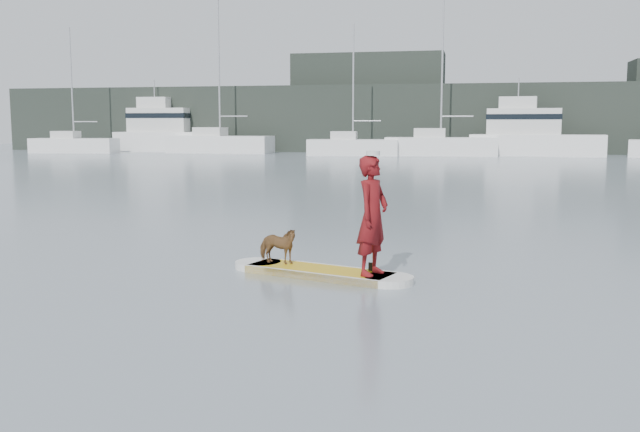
% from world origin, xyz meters
% --- Properties ---
extents(ground, '(140.00, 140.00, 0.00)m').
position_xyz_m(ground, '(0.00, 0.00, 0.00)').
color(ground, slate).
rests_on(ground, ground).
extents(paddleboard, '(3.18, 1.56, 0.12)m').
position_xyz_m(paddleboard, '(-2.63, -1.54, 0.06)').
color(paddleboard, gold).
rests_on(paddleboard, ground).
extents(paddler, '(0.66, 0.80, 1.90)m').
position_xyz_m(paddler, '(-1.72, -1.83, 1.07)').
color(paddler, maroon).
rests_on(paddler, paddleboard).
extents(white_cap, '(0.22, 0.22, 0.07)m').
position_xyz_m(white_cap, '(-1.72, -1.83, 2.05)').
color(white_cap, silver).
rests_on(white_cap, paddler).
extents(dog, '(0.79, 0.46, 0.63)m').
position_xyz_m(dog, '(-3.43, -1.28, 0.43)').
color(dog, '#55391D').
rests_on(dog, paddleboard).
extents(paddle, '(0.12, 0.29, 2.00)m').
position_xyz_m(paddle, '(-1.77, -1.56, 0.80)').
color(paddle, black).
rests_on(paddle, ground).
extents(sailboat_a, '(7.70, 3.09, 10.90)m').
position_xyz_m(sailboat_a, '(-34.94, 44.52, 0.76)').
color(sailboat_a, white).
rests_on(sailboat_a, ground).
extents(sailboat_b, '(9.35, 3.25, 13.70)m').
position_xyz_m(sailboat_b, '(-22.12, 46.82, 0.95)').
color(sailboat_b, white).
rests_on(sailboat_b, ground).
extents(sailboat_c, '(7.40, 2.93, 10.41)m').
position_xyz_m(sailboat_c, '(-9.81, 44.12, 0.77)').
color(sailboat_c, white).
rests_on(sailboat_c, ground).
extents(sailboat_d, '(8.92, 3.08, 12.99)m').
position_xyz_m(sailboat_d, '(-2.87, 45.23, 0.93)').
color(sailboat_d, white).
rests_on(sailboat_d, ground).
extents(motor_yacht_a, '(10.63, 4.25, 6.22)m').
position_xyz_m(motor_yacht_a, '(4.29, 46.92, 1.75)').
color(motor_yacht_a, white).
rests_on(motor_yacht_a, ground).
extents(motor_yacht_b, '(10.19, 3.95, 6.62)m').
position_xyz_m(motor_yacht_b, '(-28.30, 49.43, 1.86)').
color(motor_yacht_b, white).
rests_on(motor_yacht_b, ground).
extents(shore_mass, '(90.00, 6.00, 6.00)m').
position_xyz_m(shore_mass, '(0.00, 53.00, 3.00)').
color(shore_mass, black).
rests_on(shore_mass, ground).
extents(shore_building_west, '(14.00, 4.00, 9.00)m').
position_xyz_m(shore_building_west, '(-10.00, 54.00, 4.50)').
color(shore_building_west, black).
rests_on(shore_building_west, ground).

